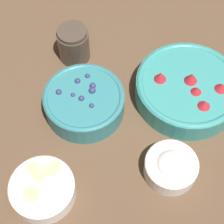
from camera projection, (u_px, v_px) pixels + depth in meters
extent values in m
plane|color=brown|center=(109.00, 138.00, 0.83)|extent=(4.00, 4.00, 0.00)
cylinder|color=teal|center=(187.00, 90.00, 0.86)|extent=(0.24, 0.24, 0.06)
torus|color=teal|center=(189.00, 84.00, 0.84)|extent=(0.24, 0.24, 0.02)
cylinder|color=red|center=(188.00, 86.00, 0.85)|extent=(0.19, 0.19, 0.02)
cone|color=red|center=(160.00, 77.00, 0.84)|extent=(0.04, 0.04, 0.03)
cone|color=red|center=(191.00, 78.00, 0.84)|extent=(0.04, 0.04, 0.03)
cone|color=red|center=(204.00, 105.00, 0.80)|extent=(0.05, 0.05, 0.02)
cone|color=red|center=(196.00, 90.00, 0.82)|extent=(0.04, 0.04, 0.02)
cone|color=red|center=(221.00, 87.00, 0.83)|extent=(0.05, 0.05, 0.02)
cylinder|color=teal|center=(84.00, 103.00, 0.85)|extent=(0.18, 0.18, 0.06)
torus|color=teal|center=(84.00, 97.00, 0.82)|extent=(0.18, 0.18, 0.01)
cylinder|color=navy|center=(84.00, 99.00, 0.83)|extent=(0.15, 0.15, 0.02)
sphere|color=navy|center=(59.00, 92.00, 0.83)|extent=(0.01, 0.01, 0.01)
sphere|color=navy|center=(92.00, 106.00, 0.81)|extent=(0.01, 0.01, 0.01)
sphere|color=navy|center=(88.00, 76.00, 0.85)|extent=(0.01, 0.01, 0.01)
sphere|color=navy|center=(81.00, 98.00, 0.82)|extent=(0.01, 0.01, 0.01)
sphere|color=navy|center=(92.00, 91.00, 0.83)|extent=(0.02, 0.02, 0.02)
sphere|color=navy|center=(78.00, 81.00, 0.84)|extent=(0.01, 0.01, 0.01)
sphere|color=navy|center=(93.00, 86.00, 0.83)|extent=(0.01, 0.01, 0.01)
sphere|color=navy|center=(73.00, 95.00, 0.82)|extent=(0.01, 0.01, 0.01)
cylinder|color=white|center=(43.00, 190.00, 0.75)|extent=(0.13, 0.13, 0.04)
torus|color=white|center=(42.00, 186.00, 0.73)|extent=(0.13, 0.13, 0.01)
cylinder|color=beige|center=(42.00, 188.00, 0.74)|extent=(0.10, 0.10, 0.01)
cylinder|color=beige|center=(39.00, 176.00, 0.74)|extent=(0.03, 0.03, 0.00)
cylinder|color=beige|center=(51.00, 170.00, 0.75)|extent=(0.03, 0.03, 0.01)
cylinder|color=beige|center=(55.00, 167.00, 0.75)|extent=(0.03, 0.03, 0.01)
cylinder|color=beige|center=(32.00, 194.00, 0.72)|extent=(0.03, 0.03, 0.00)
cylinder|color=beige|center=(33.00, 168.00, 0.75)|extent=(0.03, 0.03, 0.01)
cylinder|color=white|center=(171.00, 168.00, 0.77)|extent=(0.11, 0.11, 0.04)
torus|color=white|center=(172.00, 164.00, 0.76)|extent=(0.11, 0.11, 0.01)
cylinder|color=white|center=(171.00, 165.00, 0.76)|extent=(0.09, 0.09, 0.01)
ellipsoid|color=white|center=(172.00, 164.00, 0.76)|extent=(0.06, 0.06, 0.03)
cylinder|color=#4C3D33|center=(74.00, 45.00, 0.92)|extent=(0.08, 0.08, 0.08)
cylinder|color=#3D2316|center=(74.00, 47.00, 0.92)|extent=(0.06, 0.06, 0.06)
cylinder|color=#4C3D33|center=(72.00, 32.00, 0.88)|extent=(0.07, 0.07, 0.01)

